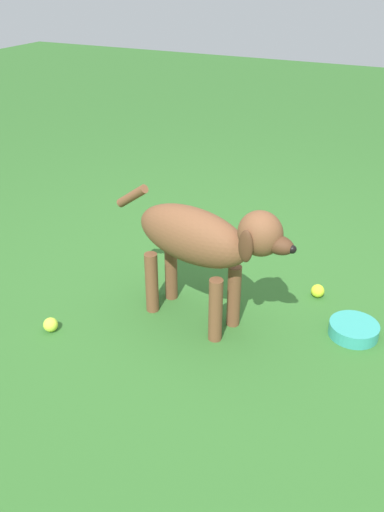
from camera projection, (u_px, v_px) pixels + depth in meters
ground at (236, 307)px, 2.64m from camera, size 14.00×14.00×0.00m
dog at (202, 241)px, 2.34m from camera, size 0.34×0.92×0.63m
tennis_ball_0 at (318, 291)px, 2.70m from camera, size 0.07×0.07×0.07m
tennis_ball_1 at (51, 325)px, 2.46m from camera, size 0.07×0.07×0.07m
water_bowl at (354, 329)px, 2.43m from camera, size 0.22×0.22×0.06m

